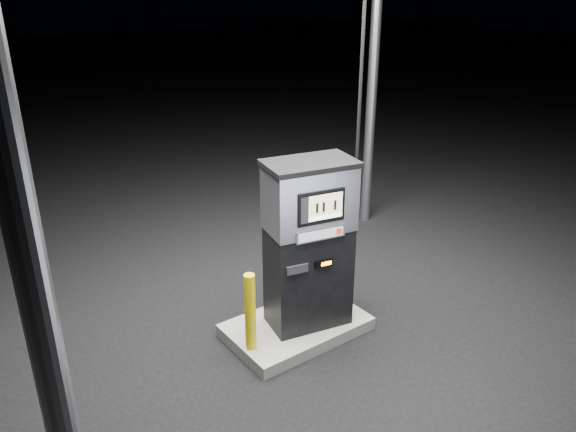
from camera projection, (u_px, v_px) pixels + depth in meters
ground at (296, 332)px, 6.64m from camera, size 80.00×80.00×0.00m
pump_island at (296, 327)px, 6.61m from camera, size 1.60×1.00×0.15m
fuel_dispenser at (309, 243)px, 6.21m from camera, size 1.13×0.77×4.06m
bollard_left at (250, 312)px, 5.94m from camera, size 0.15×0.15×0.90m
bollard_right at (336, 261)px, 6.90m from camera, size 0.18×0.18×1.00m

